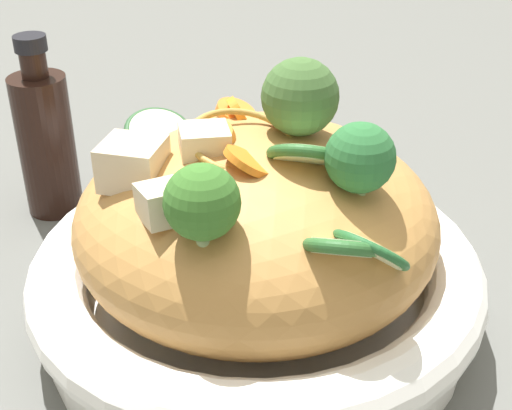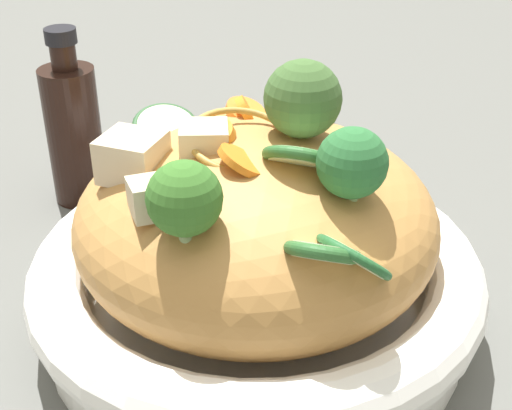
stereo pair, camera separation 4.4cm
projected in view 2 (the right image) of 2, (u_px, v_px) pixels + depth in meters
ground_plane at (256, 321)px, 0.48m from camera, size 3.00×3.00×0.00m
serving_bowl at (256, 283)px, 0.47m from camera, size 0.29×0.29×0.06m
noodle_heap at (256, 220)px, 0.44m from camera, size 0.22×0.22×0.12m
broccoli_florets at (285, 143)px, 0.38m from camera, size 0.13×0.13×0.08m
carrot_coins at (260, 125)px, 0.44m from camera, size 0.10×0.12×0.03m
zucchini_slices at (281, 190)px, 0.39m from camera, size 0.14×0.19×0.06m
chicken_chunks at (155, 161)px, 0.40m from camera, size 0.08×0.09×0.03m
soy_sauce_bottle at (74, 131)px, 0.60m from camera, size 0.05×0.05×0.15m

